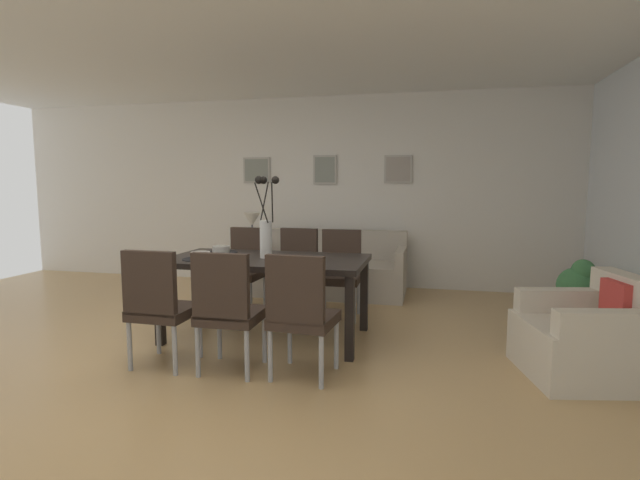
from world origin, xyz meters
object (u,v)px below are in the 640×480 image
object	(u,v)px
dining_chair_mid_right	(340,269)
framed_picture_left	(257,170)
dining_table	(266,266)
bowl_near_left	(200,255)
centerpiece_vase	(266,227)
framed_picture_center	(325,170)
framed_picture_right	(398,169)
dining_chair_far_left	(227,306)
dining_chair_mid_left	(301,310)
bowl_near_right	(221,249)
table_lamp	(252,223)
dining_chair_near_right	(245,265)
dining_chair_near_left	(159,302)
side_table	(253,270)
dining_chair_far_right	(296,266)
armchair	(589,339)
sofa	(329,272)
potted_plant	(577,288)

from	to	relation	value
dining_chair_mid_right	framed_picture_left	world-z (taller)	framed_picture_left
dining_table	bowl_near_left	distance (m)	0.59
centerpiece_vase	framed_picture_center	size ratio (longest dim) A/B	1.85
dining_table	dining_chair_mid_right	bearing A→B (deg)	59.03
framed_picture_right	dining_chair_far_left	bearing A→B (deg)	-106.67
dining_chair_mid_left	bowl_near_right	xyz separation A→B (m)	(-1.10, 1.07, 0.27)
table_lamp	framed_picture_center	xyz separation A→B (m)	(0.88, 0.53, 0.71)
dining_chair_mid_left	framed_picture_center	size ratio (longest dim) A/B	2.32
table_lamp	dining_chair_near_right	bearing A→B (deg)	-73.34
dining_chair_near_left	dining_chair_mid_right	bearing A→B (deg)	58.68
dining_chair_near_right	framed_picture_center	distance (m)	2.00
side_table	framed_picture_right	world-z (taller)	framed_picture_right
dining_chair_far_left	framed_picture_right	distance (m)	3.63
dining_chair_far_left	framed_picture_right	xyz separation A→B (m)	(0.99, 3.32, 1.09)
dining_chair_far_right	dining_chair_mid_left	distance (m)	1.84
armchair	framed_picture_right	bearing A→B (deg)	119.87
centerpiece_vase	framed_picture_center	distance (m)	2.51
dining_chair_near_left	dining_chair_far_left	bearing A→B (deg)	1.15
dining_chair_near_left	bowl_near_left	distance (m)	0.73
dining_chair_far_right	dining_chair_mid_right	bearing A→B (deg)	-4.42
dining_chair_far_left	framed_picture_center	bearing A→B (deg)	90.12
dining_chair_near_left	framed_picture_center	world-z (taller)	framed_picture_center
framed_picture_center	bowl_near_right	bearing A→B (deg)	-103.63
dining_chair_far_right	centerpiece_vase	distance (m)	1.03
dining_chair_far_right	dining_chair_near_right	bearing A→B (deg)	-175.83
dining_chair_far_right	framed_picture_right	size ratio (longest dim) A/B	2.47
bowl_near_left	framed_picture_center	size ratio (longest dim) A/B	0.43
centerpiece_vase	sofa	xyz separation A→B (m)	(0.18, 1.90, -0.74)
table_lamp	framed_picture_left	world-z (taller)	framed_picture_left
bowl_near_left	table_lamp	world-z (taller)	table_lamp
bowl_near_left	sofa	distance (m)	2.29
dining_table	potted_plant	size ratio (longest dim) A/B	2.69
armchair	table_lamp	bearing A→B (deg)	147.09
bowl_near_right	armchair	bearing A→B (deg)	-9.84
armchair	dining_chair_near_right	bearing A→B (deg)	159.36
dining_chair_mid_left	bowl_near_right	bearing A→B (deg)	135.83
dining_chair_far_left	table_lamp	xyz separation A→B (m)	(-0.88, 2.79, 0.38)
dining_table	dining_chair_far_left	world-z (taller)	dining_chair_far_left
dining_chair_near_left	centerpiece_vase	xyz separation A→B (m)	(0.55, 0.89, 0.51)
dining_chair_near_left	bowl_near_left	size ratio (longest dim) A/B	5.41
dining_chair_far_right	framed_picture_right	world-z (taller)	framed_picture_right
dining_chair_near_left	dining_chair_near_right	size ratio (longest dim) A/B	1.00
armchair	framed_picture_center	size ratio (longest dim) A/B	2.38
dining_table	side_table	size ratio (longest dim) A/B	3.46
dining_chair_far_left	dining_chair_mid_right	xyz separation A→B (m)	(0.51, 1.74, 0.00)
centerpiece_vase	side_table	size ratio (longest dim) A/B	1.41
side_table	potted_plant	distance (m)	3.85
dining_chair_mid_right	sofa	size ratio (longest dim) A/B	0.48
dining_chair_far_right	bowl_near_right	size ratio (longest dim) A/B	5.41
dining_chair_mid_left	bowl_near_left	bearing A→B (deg)	149.73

